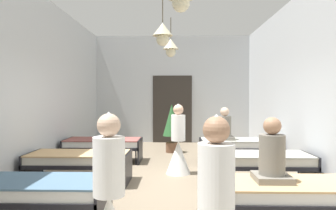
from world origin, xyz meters
name	(u,v)px	position (x,y,z in m)	size (l,w,h in m)	color
ground_plane	(168,186)	(0.00, 0.00, -0.05)	(6.09, 11.08, 0.10)	#7A6B56
room_shell	(170,84)	(0.00, 1.19, 1.92)	(5.89, 10.68, 3.82)	silver
bed_left_row_0	(31,190)	(-1.69, -1.90, 0.44)	(1.90, 0.84, 0.57)	black
bed_right_row_0	(301,193)	(1.69, -1.90, 0.44)	(1.90, 0.84, 0.57)	black
bed_left_row_1	(79,160)	(-1.69, 0.00, 0.44)	(1.90, 0.84, 0.57)	black
bed_right_row_1	(259,161)	(1.69, 0.00, 0.44)	(1.90, 0.84, 0.57)	black
bed_left_row_2	(103,144)	(-1.69, 1.90, 0.44)	(1.90, 0.84, 0.57)	black
bed_right_row_2	(238,145)	(1.69, 1.90, 0.44)	(1.90, 0.84, 0.57)	black
nurse_near_aisle	(178,149)	(0.19, 0.74, 0.53)	(0.52, 0.52, 1.49)	white
patient_seated_primary	(272,157)	(1.34, -1.87, 0.87)	(0.44, 0.44, 0.80)	slate
patient_seated_secondary	(225,128)	(1.34, 1.86, 0.87)	(0.44, 0.44, 0.80)	slate
potted_plant	(172,123)	(0.01, 3.23, 0.86)	(0.51, 0.51, 1.42)	brown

